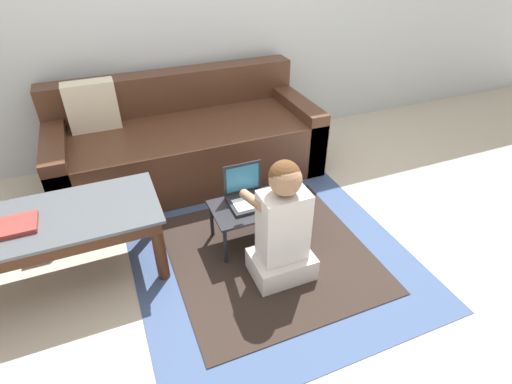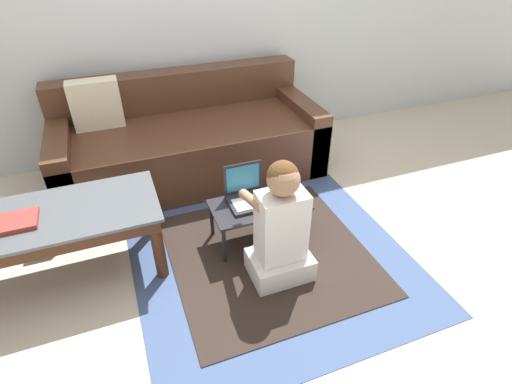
% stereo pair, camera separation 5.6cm
% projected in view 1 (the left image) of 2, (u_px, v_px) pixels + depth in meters
% --- Properties ---
extents(ground_plane, '(16.00, 16.00, 0.00)m').
position_uv_depth(ground_plane, '(261.00, 243.00, 2.64)').
color(ground_plane, beige).
extents(wall_back, '(9.00, 0.06, 2.50)m').
position_uv_depth(wall_back, '(185.00, 0.00, 3.13)').
color(wall_back, silver).
rests_on(wall_back, ground_plane).
extents(area_rug, '(1.67, 1.70, 0.01)m').
position_uv_depth(area_rug, '(270.00, 254.00, 2.55)').
color(area_rug, '#3D517A').
rests_on(area_rug, ground_plane).
extents(couch, '(2.04, 0.91, 0.81)m').
position_uv_depth(couch, '(185.00, 142.00, 3.23)').
color(couch, '#4C2D1E').
rests_on(couch, ground_plane).
extents(coffee_table, '(1.18, 0.54, 0.45)m').
position_uv_depth(coffee_table, '(50.00, 228.00, 2.17)').
color(coffee_table, '#4C5156').
rests_on(coffee_table, ground_plane).
extents(laptop_desk, '(0.61, 0.33, 0.28)m').
position_uv_depth(laptop_desk, '(260.00, 208.00, 2.54)').
color(laptop_desk, black).
rests_on(laptop_desk, ground_plane).
extents(laptop, '(0.25, 0.23, 0.23)m').
position_uv_depth(laptop, '(247.00, 196.00, 2.53)').
color(laptop, '#232328').
rests_on(laptop, laptop_desk).
extents(computer_mouse, '(0.07, 0.11, 0.04)m').
position_uv_depth(computer_mouse, '(283.00, 199.00, 2.53)').
color(computer_mouse, '#234CB2').
rests_on(computer_mouse, laptop_desk).
extents(person_seated, '(0.35, 0.42, 0.77)m').
position_uv_depth(person_seated, '(282.00, 228.00, 2.22)').
color(person_seated, silver).
rests_on(person_seated, ground_plane).
extents(book_on_table, '(0.23, 0.18, 0.03)m').
position_uv_depth(book_on_table, '(13.00, 226.00, 2.06)').
color(book_on_table, '#99332D').
rests_on(book_on_table, coffee_table).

